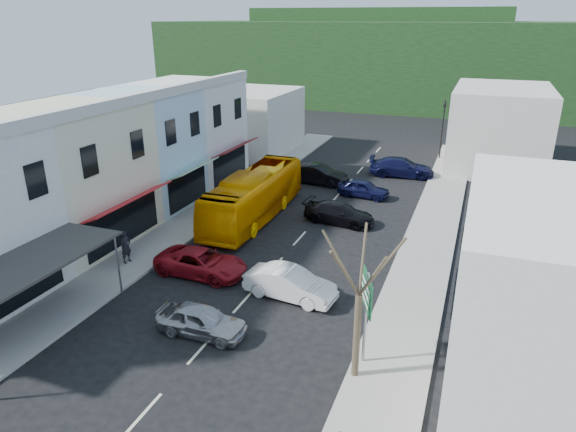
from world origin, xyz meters
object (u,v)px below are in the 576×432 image
(car_silver, at_px, (201,320))
(direction_sign, at_px, (365,320))
(car_red, at_px, (201,262))
(street_tree, at_px, (359,295))
(traffic_signal, at_px, (442,130))
(bus, at_px, (254,196))
(pedestrian_left, at_px, (126,248))
(car_white, at_px, (290,285))

(car_silver, bearing_deg, direction_sign, -86.79)
(car_red, distance_m, direction_sign, 10.66)
(street_tree, height_order, traffic_signal, street_tree)
(bus, height_order, direction_sign, direction_sign)
(car_red, bearing_deg, direction_sign, -112.97)
(traffic_signal, bearing_deg, car_red, 94.40)
(car_red, bearing_deg, car_silver, -149.01)
(bus, height_order, traffic_signal, traffic_signal)
(car_silver, bearing_deg, pedestrian_left, 58.01)
(traffic_signal, bearing_deg, street_tree, 112.80)
(car_silver, bearing_deg, street_tree, -94.43)
(street_tree, distance_m, traffic_signal, 33.95)
(car_white, distance_m, direction_sign, 5.97)
(car_red, relative_size, direction_sign, 1.15)
(pedestrian_left, bearing_deg, car_silver, -111.04)
(bus, relative_size, car_silver, 2.64)
(car_white, height_order, street_tree, street_tree)
(car_red, height_order, traffic_signal, traffic_signal)
(car_silver, distance_m, traffic_signal, 34.20)
(car_red, height_order, street_tree, street_tree)
(car_red, xyz_separation_m, direction_sign, (9.64, -4.35, 1.30))
(car_silver, xyz_separation_m, pedestrian_left, (-7.12, 4.36, 0.30))
(pedestrian_left, bearing_deg, car_white, -80.48)
(bus, distance_m, street_tree, 17.22)
(car_red, bearing_deg, bus, 6.33)
(direction_sign, xyz_separation_m, street_tree, (-0.10, -0.92, 1.55))
(pedestrian_left, height_order, direction_sign, direction_sign)
(direction_sign, relative_size, traffic_signal, 0.72)
(pedestrian_left, xyz_separation_m, street_tree, (13.93, -4.83, 2.55))
(car_silver, distance_m, direction_sign, 7.04)
(car_silver, distance_m, pedestrian_left, 8.35)
(car_white, bearing_deg, traffic_signal, -1.90)
(car_red, distance_m, street_tree, 11.27)
(car_white, relative_size, street_tree, 0.62)
(street_tree, bearing_deg, bus, 126.94)
(car_white, xyz_separation_m, street_tree, (4.35, -4.68, 2.85))
(traffic_signal, bearing_deg, car_white, 104.38)
(bus, distance_m, pedestrian_left, 9.58)
(pedestrian_left, bearing_deg, bus, -11.96)
(car_silver, bearing_deg, car_red, 29.19)
(pedestrian_left, bearing_deg, street_tree, -98.67)
(bus, bearing_deg, street_tree, -53.80)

